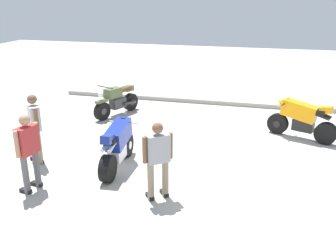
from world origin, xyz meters
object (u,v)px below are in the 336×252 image
object	(u,v)px
motorcycle_olive_vintage	(117,101)
person_in_white_shirt	(35,124)
person_in_gray_shirt	(158,157)
motorcycle_orange_sportbike	(302,118)
motorcycle_blue_sportbike	(118,144)
person_in_red_shirt	(28,148)

from	to	relation	value
motorcycle_olive_vintage	person_in_white_shirt	distance (m)	3.98
person_in_gray_shirt	person_in_white_shirt	bearing A→B (deg)	35.28
motorcycle_orange_sportbike	motorcycle_blue_sportbike	bearing A→B (deg)	57.91
person_in_white_shirt	person_in_red_shirt	size ratio (longest dim) A/B	1.02
person_in_gray_shirt	motorcycle_olive_vintage	bearing A→B (deg)	-8.82
motorcycle_olive_vintage	motorcycle_blue_sportbike	bearing A→B (deg)	44.41
motorcycle_blue_sportbike	motorcycle_orange_sportbike	bearing A→B (deg)	-56.93
motorcycle_orange_sportbike	person_in_gray_shirt	size ratio (longest dim) A/B	1.17
motorcycle_orange_sportbike	person_in_white_shirt	size ratio (longest dim) A/B	1.12
motorcycle_blue_sportbike	motorcycle_olive_vintage	distance (m)	4.05
person_in_white_shirt	person_in_red_shirt	distance (m)	1.43
motorcycle_olive_vintage	person_in_gray_shirt	xyz separation A→B (m)	(2.80, -4.86, 0.41)
person_in_white_shirt	person_in_red_shirt	bearing A→B (deg)	74.39
person_in_gray_shirt	motorcycle_blue_sportbike	bearing A→B (deg)	10.41
motorcycle_orange_sportbike	motorcycle_olive_vintage	size ratio (longest dim) A/B	1.01
motorcycle_orange_sportbike	person_in_white_shirt	world-z (taller)	person_in_white_shirt
motorcycle_orange_sportbike	motorcycle_olive_vintage	distance (m)	5.82
motorcycle_blue_sportbike	person_in_white_shirt	bearing A→B (deg)	92.46
person_in_gray_shirt	person_in_red_shirt	bearing A→B (deg)	58.36
person_in_red_shirt	motorcycle_blue_sportbike	bearing A→B (deg)	-124.19
motorcycle_olive_vintage	person_in_white_shirt	bearing A→B (deg)	15.41
motorcycle_blue_sportbike	person_in_red_shirt	xyz separation A→B (m)	(-1.34, -1.43, 0.34)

